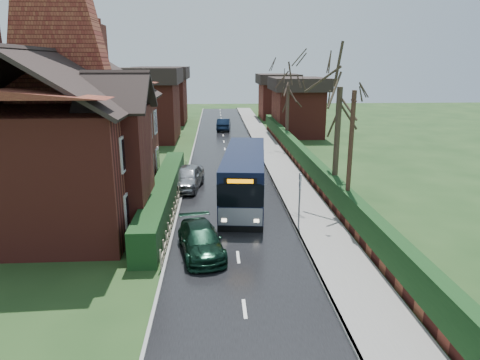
{
  "coord_description": "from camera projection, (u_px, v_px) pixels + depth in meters",
  "views": [
    {
      "loc": [
        -0.9,
        -18.77,
        8.05
      ],
      "look_at": [
        0.43,
        4.02,
        1.8
      ],
      "focal_mm": 32.0,
      "sensor_mm": 36.0,
      "label": 1
    }
  ],
  "objects": [
    {
      "name": "kerb_left",
      "position": [
        185.0,
        182.0,
        29.69
      ],
      "size": [
        0.12,
        100.0,
        0.1
      ],
      "primitive_type": "cube",
      "color": "gray",
      "rests_on": "ground"
    },
    {
      "name": "car_green",
      "position": [
        201.0,
        240.0,
        18.59
      ],
      "size": [
        2.47,
        4.46,
        1.22
      ],
      "primitive_type": "imported",
      "rotation": [
        0.0,
        0.0,
        0.19
      ],
      "color": "black",
      "rests_on": "ground"
    },
    {
      "name": "car_distant",
      "position": [
        224.0,
        124.0,
        52.98
      ],
      "size": [
        1.88,
        4.52,
        1.45
      ],
      "primitive_type": "imported",
      "rotation": [
        0.0,
        0.0,
        3.06
      ],
      "color": "black",
      "rests_on": "ground"
    },
    {
      "name": "tree_right_near",
      "position": [
        341.0,
        78.0,
        23.36
      ],
      "size": [
        4.5,
        4.5,
        9.71
      ],
      "color": "#31281D",
      "rests_on": "ground"
    },
    {
      "name": "bus_stop_sign",
      "position": [
        300.0,
        192.0,
        20.96
      ],
      "size": [
        0.08,
        0.44,
        2.92
      ],
      "rotation": [
        0.0,
        0.0,
        -0.01
      ],
      "color": "slate",
      "rests_on": "ground"
    },
    {
      "name": "kerb_right",
      "position": [
        272.0,
        181.0,
        30.03
      ],
      "size": [
        0.12,
        100.0,
        0.14
      ],
      "primitive_type": "cube",
      "color": "gray",
      "rests_on": "ground"
    },
    {
      "name": "pavement",
      "position": [
        289.0,
        180.0,
        30.1
      ],
      "size": [
        2.5,
        100.0,
        0.14
      ],
      "primitive_type": "cube",
      "color": "slate",
      "rests_on": "ground"
    },
    {
      "name": "tree_house_side",
      "position": [
        49.0,
        63.0,
        27.11
      ],
      "size": [
        4.75,
        4.75,
        10.79
      ],
      "color": "#32261D",
      "rests_on": "ground"
    },
    {
      "name": "car_silver",
      "position": [
        187.0,
        177.0,
        28.29
      ],
      "size": [
        2.44,
        4.68,
        1.52
      ],
      "primitive_type": "imported",
      "rotation": [
        0.0,
        0.0,
        -0.15
      ],
      "color": "#ADAEB2",
      "rests_on": "ground"
    },
    {
      "name": "tree_right_far",
      "position": [
        288.0,
        81.0,
        40.01
      ],
      "size": [
        4.48,
        4.48,
        8.66
      ],
      "color": "#33251E",
      "rests_on": "ground"
    },
    {
      "name": "telegraph_pole",
      "position": [
        350.0,
        159.0,
        21.34
      ],
      "size": [
        0.23,
        0.88,
        6.8
      ],
      "rotation": [
        0.0,
        0.0,
        -0.07
      ],
      "color": "#332016",
      "rests_on": "ground"
    },
    {
      "name": "picket_fence",
      "position": [
        177.0,
        199.0,
        24.77
      ],
      "size": [
        0.1,
        16.0,
        0.9
      ],
      "primitive_type": null,
      "color": "gray",
      "rests_on": "ground"
    },
    {
      "name": "ground",
      "position": [
        236.0,
        239.0,
        20.25
      ],
      "size": [
        140.0,
        140.0,
        0.0
      ],
      "primitive_type": "plane",
      "color": "#314E21",
      "rests_on": "ground"
    },
    {
      "name": "bus",
      "position": [
        244.0,
        177.0,
        25.4
      ],
      "size": [
        3.36,
        10.18,
        3.03
      ],
      "rotation": [
        0.0,
        0.0,
        -0.11
      ],
      "color": "black",
      "rests_on": "ground"
    },
    {
      "name": "front_hedge",
      "position": [
        164.0,
        193.0,
        24.63
      ],
      "size": [
        1.2,
        16.0,
        1.6
      ],
      "primitive_type": "cube",
      "color": "black",
      "rests_on": "ground"
    },
    {
      "name": "road",
      "position": [
        229.0,
        182.0,
        29.88
      ],
      "size": [
        6.0,
        100.0,
        0.02
      ],
      "primitive_type": "cube",
      "color": "black",
      "rests_on": "ground"
    },
    {
      "name": "brick_house",
      "position": [
        71.0,
        133.0,
        23.2
      ],
      "size": [
        9.3,
        14.6,
        10.3
      ],
      "color": "maroon",
      "rests_on": "ground"
    },
    {
      "name": "right_wall_hedge",
      "position": [
        311.0,
        167.0,
        29.93
      ],
      "size": [
        0.6,
        50.0,
        1.8
      ],
      "color": "maroon",
      "rests_on": "ground"
    }
  ]
}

